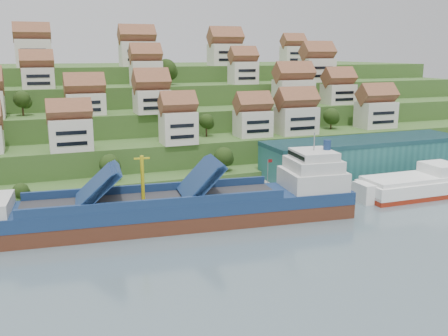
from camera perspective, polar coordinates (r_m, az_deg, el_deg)
name	(u,v)px	position (r m, az deg, el deg)	size (l,w,h in m)	color
ground	(214,219)	(111.56, -1.19, -5.87)	(300.00, 300.00, 0.00)	slate
quay	(266,189)	(131.87, 4.80, -2.40)	(180.00, 14.00, 2.20)	gray
hillside	(128,116)	(207.55, -10.96, 5.81)	(260.00, 128.00, 31.00)	#2D4C1E
hillside_village	(150,90)	(164.26, -8.47, 8.83)	(160.36, 64.84, 29.48)	silver
hillside_trees	(135,116)	(149.98, -10.15, 5.86)	(134.72, 62.19, 30.45)	#253C14
warehouse	(364,156)	(148.43, 15.72, 1.33)	(60.00, 15.00, 10.00)	#23605E
flagpole	(268,172)	(125.27, 5.06, -0.50)	(1.28, 0.16, 8.00)	gray
cargo_ship	(175,209)	(107.55, -5.63, -4.70)	(84.39, 21.14, 18.59)	#522819
second_ship	(418,186)	(138.12, 21.31, -1.90)	(30.11, 11.35, 8.71)	maroon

